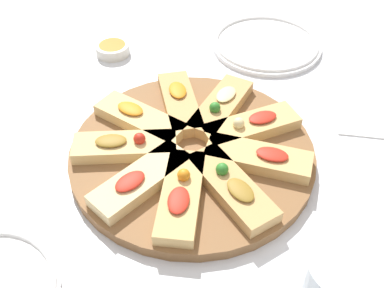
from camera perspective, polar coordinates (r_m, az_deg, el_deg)
The scene contains 15 objects.
ground_plane at distance 0.79m, azimuth 0.00°, elevation -1.63°, with size 3.00×3.00×0.00m, color silver.
serving_board at distance 0.78m, azimuth 0.00°, elevation -1.11°, with size 0.42×0.42×0.02m, color brown.
focaccia_slice_0 at distance 0.82m, azimuth -6.66°, elevation 3.22°, with size 0.13×0.18×0.03m.
focaccia_slice_1 at distance 0.77m, azimuth -8.55°, elevation -0.24°, with size 0.09×0.18×0.04m.
focaccia_slice_2 at distance 0.71m, azimuth -6.51°, elevation -4.56°, with size 0.18×0.15×0.03m.
focaccia_slice_3 at distance 0.69m, azimuth -1.13°, elevation -6.48°, with size 0.18×0.06×0.04m.
focaccia_slice_4 at distance 0.70m, azimuth 5.03°, elevation -5.40°, with size 0.17×0.16×0.04m.
focaccia_slice_5 at distance 0.75m, azimuth 8.48°, elevation -1.72°, with size 0.08×0.18×0.03m.
focaccia_slice_6 at distance 0.81m, azimuth 7.53°, elevation 2.28°, with size 0.14×0.18×0.04m.
focaccia_slice_7 at distance 0.84m, azimuth 3.68°, elevation 4.82°, with size 0.18×0.11×0.04m.
focaccia_slice_8 at distance 0.85m, azimuth -1.57°, elevation 5.31°, with size 0.18×0.11×0.03m.
plate_right at distance 1.08m, azimuth 9.41°, elevation 12.45°, with size 0.25×0.25×0.02m.
water_glass at distance 0.62m, azimuth 17.72°, elevation -16.72°, with size 0.08×0.08×0.09m, color silver.
napkin_stack at distance 0.93m, azimuth 21.10°, elevation 3.54°, with size 0.13×0.11×0.01m, color white.
dipping_bowl at distance 1.06m, azimuth -10.05°, elevation 11.81°, with size 0.08×0.08×0.02m.
Camera 1 is at (-0.55, -0.08, 0.56)m, focal length 42.00 mm.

